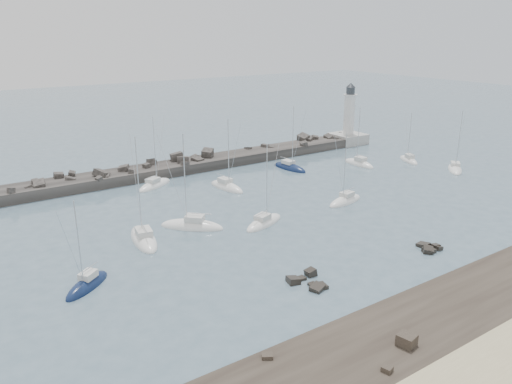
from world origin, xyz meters
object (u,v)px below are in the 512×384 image
sailboat_3 (144,240)px  sailboat_12 (409,161)px  sailboat_11 (455,170)px  sailboat_8 (290,168)px  sailboat_6 (227,187)px  sailboat_7 (264,223)px  sailboat_5 (192,227)px  sailboat_2 (87,286)px  lighthouse (348,130)px  sailboat_4 (155,186)px  sailboat_10 (359,164)px  sailboat_9 (345,201)px

sailboat_3 → sailboat_12: 59.99m
sailboat_11 → sailboat_8: bearing=144.0°
sailboat_6 → sailboat_7: bearing=-103.7°
sailboat_5 → sailboat_11: sailboat_5 is taller
sailboat_2 → sailboat_3: size_ratio=0.74×
sailboat_7 → sailboat_11: 45.71m
lighthouse → sailboat_11: 28.59m
lighthouse → sailboat_6: bearing=-161.5°
sailboat_3 → sailboat_4: (10.31, 20.62, -0.01)m
lighthouse → sailboat_6: 43.58m
sailboat_7 → sailboat_10: sailboat_10 is taller
lighthouse → sailboat_8: 27.03m
sailboat_4 → sailboat_10: (38.86, -9.47, 0.02)m
sailboat_10 → sailboat_6: bearing=176.8°
lighthouse → sailboat_5: lighthouse is taller
sailboat_8 → sailboat_10: sailboat_8 is taller
sailboat_5 → lighthouse: bearing=25.8°
sailboat_2 → sailboat_3: bearing=40.3°
sailboat_3 → sailboat_10: bearing=12.8°
sailboat_9 → sailboat_11: 30.14m
sailboat_8 → sailboat_9: sailboat_8 is taller
sailboat_8 → sailboat_11: sailboat_8 is taller
sailboat_7 → sailboat_5: bearing=153.3°
sailboat_4 → sailboat_7: bearing=-77.4°
sailboat_5 → sailboat_10: bearing=14.2°
sailboat_2 → sailboat_4: bearing=55.4°
lighthouse → sailboat_6: size_ratio=1.14×
sailboat_8 → sailboat_11: bearing=-36.0°
lighthouse → sailboat_6: (-41.22, -13.83, -2.94)m
sailboat_5 → sailboat_7: size_ratio=1.15×
sailboat_2 → sailboat_10: bearing=18.1°
sailboat_9 → sailboat_10: 23.12m
sailboat_9 → sailboat_3: bearing=173.5°
sailboat_7 → sailboat_8: sailboat_8 is taller
sailboat_7 → sailboat_9: (15.57, 0.36, 0.01)m
sailboat_4 → sailboat_10: size_ratio=1.04×
sailboat_2 → sailboat_10: size_ratio=0.87×
sailboat_8 → sailboat_10: 14.08m
sailboat_7 → sailboat_12: sailboat_7 is taller
sailboat_2 → sailboat_5: (16.46, 8.44, 0.00)m
sailboat_2 → sailboat_6: 35.91m
sailboat_4 → sailboat_5: bearing=-99.2°
lighthouse → sailboat_11: (0.35, -28.43, -2.96)m
lighthouse → sailboat_9: bearing=-134.6°
sailboat_3 → sailboat_9: bearing=-6.5°
sailboat_3 → sailboat_8: (36.18, 16.57, -0.01)m
sailboat_2 → sailboat_7: 25.52m
sailboat_7 → sailboat_11: (45.66, 2.14, -0.00)m
sailboat_9 → sailboat_5: bearing=170.6°
sailboat_2 → sailboat_5: 18.50m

